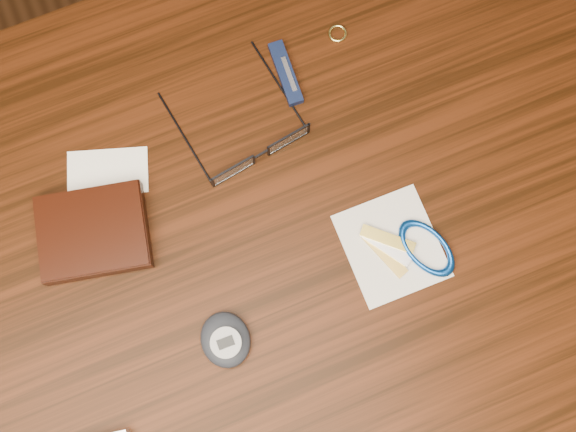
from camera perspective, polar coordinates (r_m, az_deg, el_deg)
name	(u,v)px	position (r m, az deg, el deg)	size (l,w,h in m)	color
ground	(279,301)	(1.55, -0.76, -6.70)	(3.80, 3.80, 0.00)	#472814
desk	(272,248)	(0.91, -1.28, -2.58)	(1.00, 0.70, 0.75)	#331508
wallet_and_card	(93,231)	(0.82, -15.12, -1.15)	(0.16, 0.16, 0.03)	black
eyeglasses	(257,150)	(0.82, -2.43, 5.25)	(0.15, 0.15, 0.03)	black
gold_ring	(338,33)	(0.89, 3.94, 14.20)	(0.02, 0.02, 0.00)	#E6D771
pedometer	(226,340)	(0.78, -4.96, -9.73)	(0.05, 0.06, 0.03)	black
notepad_keys	(410,247)	(0.81, 9.61, -2.44)	(0.12, 0.11, 0.01)	silver
pocket_knife	(286,73)	(0.86, -0.18, 11.22)	(0.02, 0.08, 0.01)	#0E1B34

